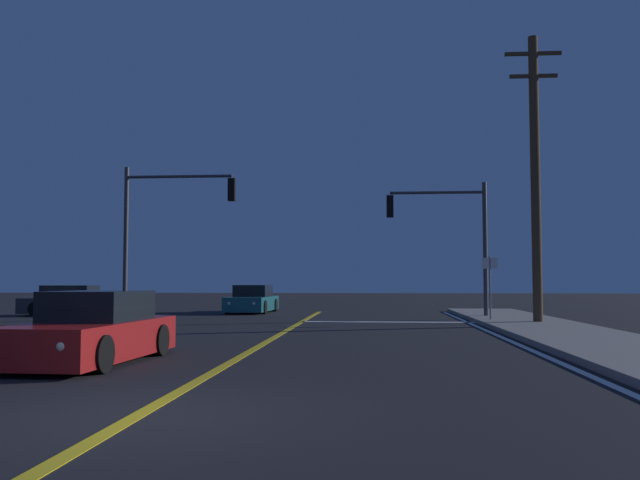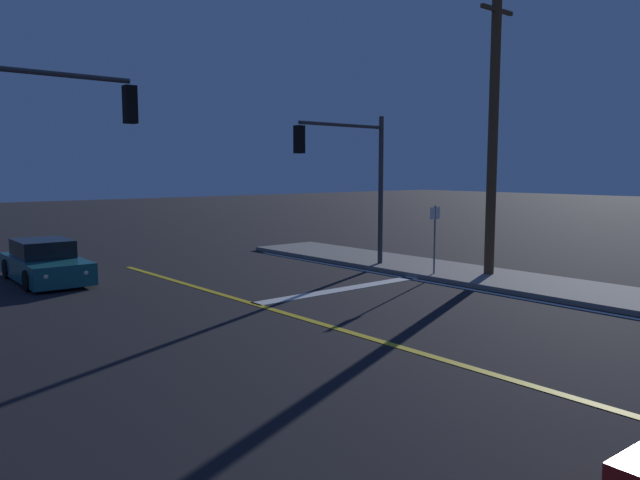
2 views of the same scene
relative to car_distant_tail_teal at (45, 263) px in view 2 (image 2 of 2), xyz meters
The scene contains 7 objects.
lane_line_center 15.94m from the car_distant_tail_teal, 78.37° to the right, with size 0.20×33.19×0.01m, color gold.
stop_bar 9.76m from the car_distant_tail_teal, 48.86° to the right, with size 6.40×0.50×0.01m, color white.
car_distant_tail_teal is the anchor object (origin of this frame).
traffic_signal_near_right 10.72m from the car_distant_tail_teal, 29.42° to the right, with size 4.05×0.28×5.54m.
traffic_signal_far_left 7.72m from the car_distant_tail_teal, 110.51° to the right, with size 4.52×0.28×6.11m.
utility_pole_right 15.35m from the car_distant_tail_teal, 38.11° to the right, with size 1.94×0.33×10.09m.
street_sign_corner 12.83m from the car_distant_tail_teal, 37.79° to the right, with size 0.56×0.10×2.43m.
Camera 2 is at (-9.06, 4.61, 3.58)m, focal length 34.24 mm.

